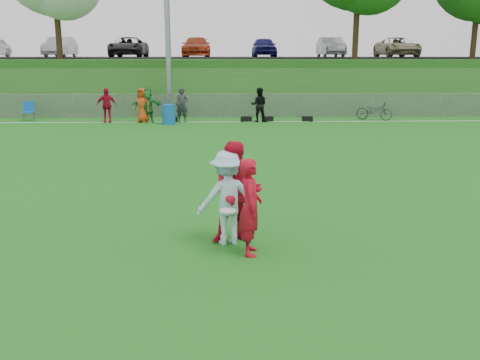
{
  "coord_description": "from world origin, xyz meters",
  "views": [
    {
      "loc": [
        -0.09,
        -8.78,
        3.33
      ],
      "look_at": [
        0.2,
        0.5,
        1.13
      ],
      "focal_mm": 40.0,
      "sensor_mm": 36.0,
      "label": 1
    }
  ],
  "objects_px": {
    "player_blue": "(227,198)",
    "frisbee": "(228,211)",
    "player_red_center": "(237,193)",
    "recycling_bin": "(169,114)",
    "bicycle": "(374,111)",
    "player_red_left": "(250,207)"
  },
  "relations": [
    {
      "from": "player_red_left",
      "to": "player_red_center",
      "type": "relative_size",
      "value": 0.9
    },
    {
      "from": "player_blue",
      "to": "bicycle",
      "type": "distance_m",
      "value": 19.74
    },
    {
      "from": "player_red_left",
      "to": "bicycle",
      "type": "relative_size",
      "value": 0.9
    },
    {
      "from": "player_red_left",
      "to": "player_blue",
      "type": "height_order",
      "value": "player_blue"
    },
    {
      "from": "player_blue",
      "to": "bicycle",
      "type": "relative_size",
      "value": 0.93
    },
    {
      "from": "player_red_center",
      "to": "player_blue",
      "type": "xyz_separation_m",
      "value": [
        -0.17,
        -0.06,
        -0.07
      ]
    },
    {
      "from": "frisbee",
      "to": "recycling_bin",
      "type": "xyz_separation_m",
      "value": [
        -2.7,
        17.45,
        -0.31
      ]
    },
    {
      "from": "player_red_center",
      "to": "frisbee",
      "type": "xyz_separation_m",
      "value": [
        -0.17,
        -0.65,
        -0.13
      ]
    },
    {
      "from": "player_blue",
      "to": "bicycle",
      "type": "bearing_deg",
      "value": -127.34
    },
    {
      "from": "frisbee",
      "to": "bicycle",
      "type": "relative_size",
      "value": 0.15
    },
    {
      "from": "frisbee",
      "to": "player_red_center",
      "type": "bearing_deg",
      "value": 75.71
    },
    {
      "from": "player_red_left",
      "to": "player_blue",
      "type": "distance_m",
      "value": 0.64
    },
    {
      "from": "player_blue",
      "to": "frisbee",
      "type": "distance_m",
      "value": 0.6
    },
    {
      "from": "recycling_bin",
      "to": "bicycle",
      "type": "relative_size",
      "value": 0.52
    },
    {
      "from": "player_blue",
      "to": "frisbee",
      "type": "height_order",
      "value": "player_blue"
    },
    {
      "from": "player_red_center",
      "to": "bicycle",
      "type": "relative_size",
      "value": 1.01
    },
    {
      "from": "frisbee",
      "to": "player_blue",
      "type": "bearing_deg",
      "value": 90.28
    },
    {
      "from": "player_red_center",
      "to": "recycling_bin",
      "type": "distance_m",
      "value": 17.05
    },
    {
      "from": "player_red_center",
      "to": "player_red_left",
      "type": "bearing_deg",
      "value": -73.82
    },
    {
      "from": "bicycle",
      "to": "player_blue",
      "type": "bearing_deg",
      "value": -176.83
    },
    {
      "from": "recycling_bin",
      "to": "bicycle",
      "type": "xyz_separation_m",
      "value": [
        10.42,
        1.31,
        0.0
      ]
    },
    {
      "from": "player_red_center",
      "to": "player_blue",
      "type": "relative_size",
      "value": 1.09
    }
  ]
}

